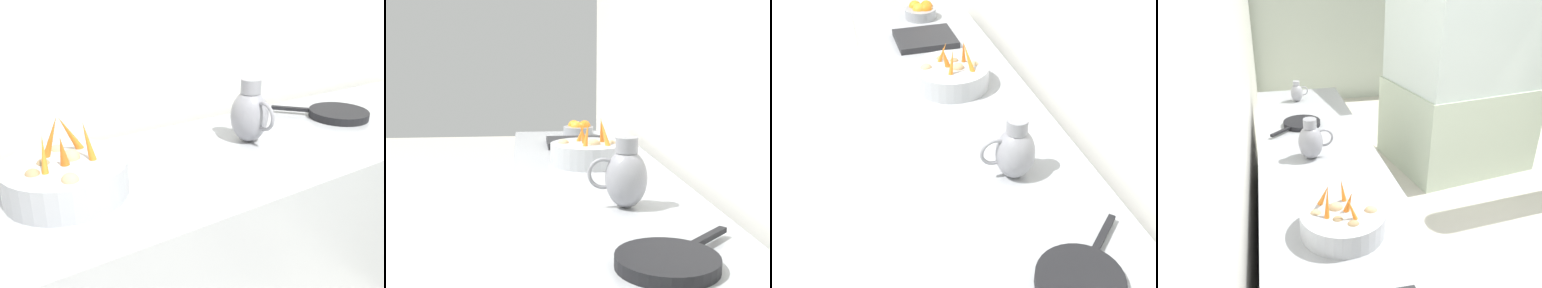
# 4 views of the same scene
# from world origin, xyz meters

# --- Properties ---
(prep_counter) EXTENTS (0.74, 3.35, 0.91)m
(prep_counter) POSITION_xyz_m (-1.47, 0.14, 0.45)
(prep_counter) COLOR #9EA0A5
(prep_counter) RESTS_ON ground_plane
(vegetable_colander) EXTENTS (0.37, 0.37, 0.24)m
(vegetable_colander) POSITION_xyz_m (-1.48, -0.40, 0.96)
(vegetable_colander) COLOR #ADAFB5
(vegetable_colander) RESTS_ON prep_counter
(metal_pitcher_tall) EXTENTS (0.21, 0.15, 0.25)m
(metal_pitcher_tall) POSITION_xyz_m (-1.52, 0.35, 1.02)
(metal_pitcher_tall) COLOR gray
(metal_pitcher_tall) RESTS_ON prep_counter
(skillet_on_counter) EXTENTS (0.37, 0.35, 0.03)m
(skillet_on_counter) POSITION_xyz_m (-1.52, 0.89, 0.92)
(skillet_on_counter) COLOR black
(skillet_on_counter) RESTS_ON prep_counter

